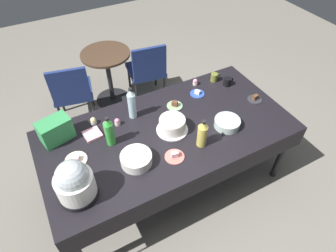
# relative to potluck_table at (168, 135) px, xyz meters

# --- Properties ---
(ground) EXTENTS (9.00, 9.00, 0.00)m
(ground) POSITION_rel_potluck_table_xyz_m (0.00, 0.00, -0.69)
(ground) COLOR slate
(potluck_table) EXTENTS (2.20, 1.10, 0.75)m
(potluck_table) POSITION_rel_potluck_table_xyz_m (0.00, 0.00, 0.00)
(potluck_table) COLOR black
(potluck_table) RESTS_ON ground
(frosted_layer_cake) EXTENTS (0.28, 0.28, 0.13)m
(frosted_layer_cake) POSITION_rel_potluck_table_xyz_m (0.03, -0.02, 0.12)
(frosted_layer_cake) COLOR silver
(frosted_layer_cake) RESTS_ON potluck_table
(slow_cooker) EXTENTS (0.28, 0.28, 0.34)m
(slow_cooker) POSITION_rel_potluck_table_xyz_m (-0.86, -0.27, 0.22)
(slow_cooker) COLOR black
(slow_cooker) RESTS_ON potluck_table
(glass_salad_bowl) EXTENTS (0.23, 0.23, 0.07)m
(glass_salad_bowl) POSITION_rel_potluck_table_xyz_m (0.48, -0.20, 0.10)
(glass_salad_bowl) COLOR #B2C6BC
(glass_salad_bowl) RESTS_ON potluck_table
(ceramic_snack_bowl) EXTENTS (0.25, 0.25, 0.09)m
(ceramic_snack_bowl) POSITION_rel_potluck_table_xyz_m (-0.38, -0.20, 0.11)
(ceramic_snack_bowl) COLOR silver
(ceramic_snack_bowl) RESTS_ON potluck_table
(dessert_plate_cobalt) EXTENTS (0.14, 0.14, 0.04)m
(dessert_plate_cobalt) POSITION_rel_potluck_table_xyz_m (0.49, 0.30, 0.07)
(dessert_plate_cobalt) COLOR #2D4CB2
(dessert_plate_cobalt) RESTS_ON potluck_table
(dessert_plate_sage) EXTENTS (0.15, 0.15, 0.05)m
(dessert_plate_sage) POSITION_rel_potluck_table_xyz_m (0.20, 0.25, 0.07)
(dessert_plate_sage) COLOR #8CA87F
(dessert_plate_sage) RESTS_ON potluck_table
(dessert_plate_charcoal) EXTENTS (0.14, 0.14, 0.06)m
(dessert_plate_charcoal) POSITION_rel_potluck_table_xyz_m (0.94, -0.03, 0.08)
(dessert_plate_charcoal) COLOR #2D2D33
(dessert_plate_charcoal) RESTS_ON potluck_table
(dessert_plate_coral) EXTENTS (0.16, 0.16, 0.06)m
(dessert_plate_coral) POSITION_rel_potluck_table_xyz_m (-0.09, -0.29, 0.08)
(dessert_plate_coral) COLOR #E07266
(dessert_plate_coral) RESTS_ON potluck_table
(dessert_plate_cream) EXTENTS (0.18, 0.18, 0.04)m
(dessert_plate_cream) POSITION_rel_potluck_table_xyz_m (-0.80, 0.05, 0.07)
(dessert_plate_cream) COLOR beige
(dessert_plate_cream) RESTS_ON potluck_table
(cupcake_berry) EXTENTS (0.05, 0.05, 0.07)m
(cupcake_berry) POSITION_rel_potluck_table_xyz_m (-0.55, 0.38, 0.09)
(cupcake_berry) COLOR beige
(cupcake_berry) RESTS_ON potluck_table
(cupcake_rose) EXTENTS (0.05, 0.05, 0.07)m
(cupcake_rose) POSITION_rel_potluck_table_xyz_m (-0.36, 0.27, 0.09)
(cupcake_rose) COLOR beige
(cupcake_rose) RESTS_ON potluck_table
(cupcake_mint) EXTENTS (0.05, 0.05, 0.07)m
(cupcake_mint) POSITION_rel_potluck_table_xyz_m (-0.47, 0.28, 0.09)
(cupcake_mint) COLOR beige
(cupcake_mint) RESTS_ON potluck_table
(cupcake_vanilla) EXTENTS (0.05, 0.05, 0.07)m
(cupcake_vanilla) POSITION_rel_potluck_table_xyz_m (0.55, 0.45, 0.09)
(cupcake_vanilla) COLOR beige
(cupcake_vanilla) RESTS_ON potluck_table
(soda_bottle_ginger_ale) EXTENTS (0.08, 0.08, 0.27)m
(soda_bottle_ginger_ale) POSITION_rel_potluck_table_xyz_m (0.17, -0.27, 0.19)
(soda_bottle_ginger_ale) COLOR gold
(soda_bottle_ginger_ale) RESTS_ON potluck_table
(soda_bottle_lime_soda) EXTENTS (0.08, 0.08, 0.29)m
(soda_bottle_lime_soda) POSITION_rel_potluck_table_xyz_m (-0.49, 0.09, 0.19)
(soda_bottle_lime_soda) COLOR green
(soda_bottle_lime_soda) RESTS_ON potluck_table
(soda_bottle_water) EXTENTS (0.07, 0.07, 0.32)m
(soda_bottle_water) POSITION_rel_potluck_table_xyz_m (-0.20, 0.31, 0.21)
(soda_bottle_water) COLOR silver
(soda_bottle_water) RESTS_ON potluck_table
(coffee_mug_black) EXTENTS (0.11, 0.08, 0.08)m
(coffee_mug_black) POSITION_rel_potluck_table_xyz_m (0.84, 0.29, 0.10)
(coffee_mug_black) COLOR black
(coffee_mug_black) RESTS_ON potluck_table
(coffee_mug_olive) EXTENTS (0.11, 0.07, 0.09)m
(coffee_mug_olive) POSITION_rel_potluck_table_xyz_m (0.77, 0.41, 0.11)
(coffee_mug_olive) COLOR olive
(coffee_mug_olive) RESTS_ON potluck_table
(soda_carton) EXTENTS (0.29, 0.22, 0.20)m
(soda_carton) POSITION_rel_potluck_table_xyz_m (-0.87, 0.35, 0.16)
(soda_carton) COLOR #338C4C
(soda_carton) RESTS_ON potluck_table
(paper_napkin_stack) EXTENTS (0.16, 0.16, 0.02)m
(paper_napkin_stack) POSITION_rel_potluck_table_xyz_m (-0.60, 0.25, 0.07)
(paper_napkin_stack) COLOR pink
(paper_napkin_stack) RESTS_ON potluck_table
(maroon_chair_left) EXTENTS (0.52, 0.52, 0.85)m
(maroon_chair_left) POSITION_rel_potluck_table_xyz_m (-0.56, 1.30, -0.20)
(maroon_chair_left) COLOR navy
(maroon_chair_left) RESTS_ON ground
(maroon_chair_right) EXTENTS (0.50, 0.50, 0.85)m
(maroon_chair_right) POSITION_rel_potluck_table_xyz_m (0.39, 1.30, -0.20)
(maroon_chair_right) COLOR navy
(maroon_chair_right) RESTS_ON ground
(round_cafe_table) EXTENTS (0.60, 0.60, 0.72)m
(round_cafe_table) POSITION_rel_potluck_table_xyz_m (-0.05, 1.52, -0.19)
(round_cafe_table) COLOR #473323
(round_cafe_table) RESTS_ON ground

